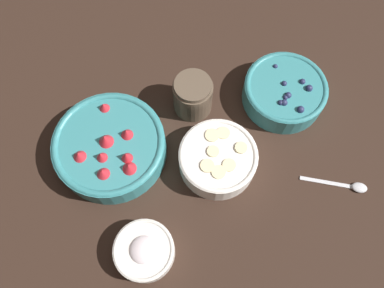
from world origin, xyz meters
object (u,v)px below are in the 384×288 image
at_px(bowl_cream, 144,251).
at_px(jar_chocolate, 193,96).
at_px(bowl_strawberries, 110,146).
at_px(bowl_blueberries, 285,91).
at_px(bowl_bananas, 218,158).

height_order(bowl_cream, jar_chocolate, jar_chocolate).
relative_size(bowl_strawberries, bowl_cream, 2.02).
xyz_separation_m(bowl_strawberries, bowl_blueberries, (0.39, -0.07, -0.00)).
distance_m(bowl_blueberries, bowl_bananas, 0.22).
xyz_separation_m(bowl_strawberries, jar_chocolate, (0.21, 0.02, 0.01)).
bearing_deg(bowl_cream, bowl_bananas, 23.02).
bearing_deg(bowl_cream, bowl_blueberries, 20.22).
xyz_separation_m(bowl_cream, jar_chocolate, (0.24, 0.24, 0.02)).
xyz_separation_m(bowl_strawberries, bowl_cream, (-0.03, -0.22, -0.01)).
distance_m(bowl_bananas, jar_chocolate, 0.15).
bearing_deg(bowl_blueberries, bowl_cream, -159.78).
distance_m(bowl_strawberries, bowl_bananas, 0.23).
distance_m(bowl_bananas, bowl_cream, 0.23).
height_order(bowl_blueberries, bowl_cream, bowl_blueberries).
distance_m(bowl_blueberries, bowl_cream, 0.45).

